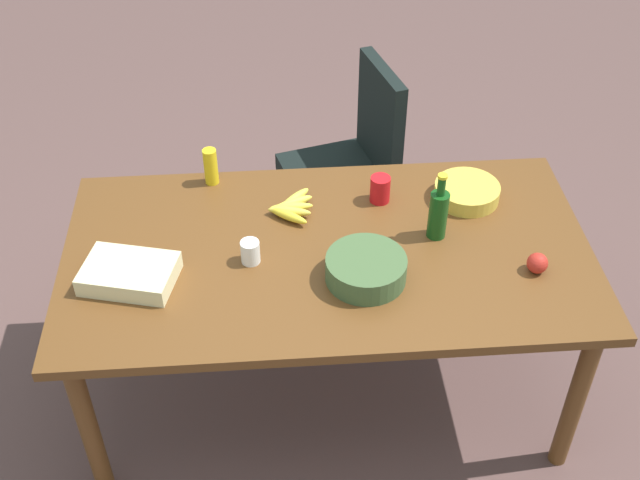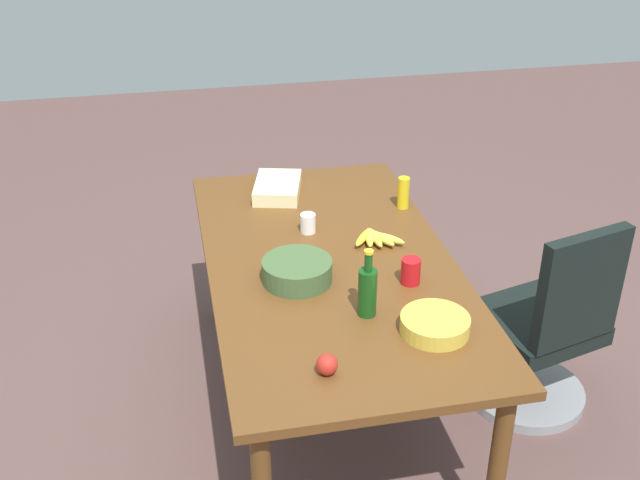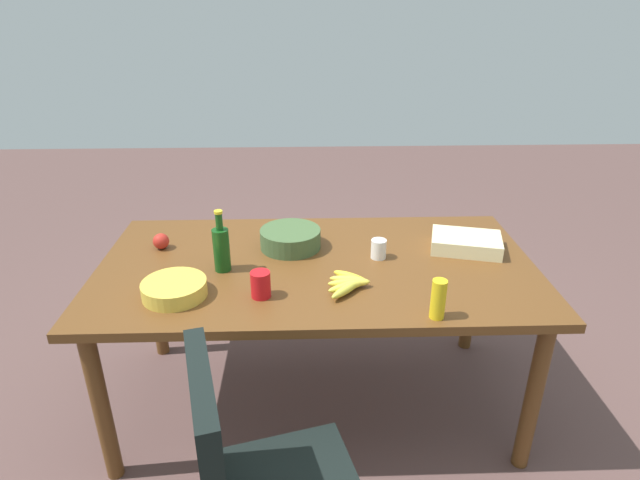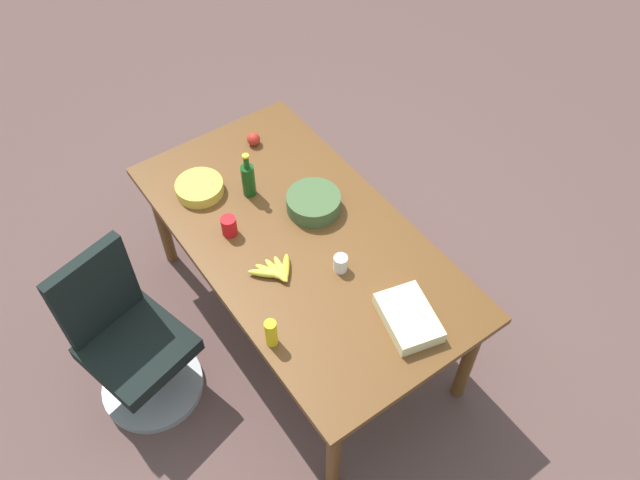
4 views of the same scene
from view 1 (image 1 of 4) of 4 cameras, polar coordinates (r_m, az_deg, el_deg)
The scene contains 12 objects.
ground_plane at distance 3.55m, azimuth 0.47°, elevation -10.40°, with size 10.00×10.00×0.00m, color brown.
conference_table at distance 3.03m, azimuth 0.54°, elevation -1.82°, with size 1.97×1.05×0.80m.
office_chair at distance 4.00m, azimuth 1.92°, elevation 4.01°, with size 0.59×0.59×1.00m.
salad_bowl at distance 2.83m, azimuth 3.29°, elevation -2.07°, with size 0.29×0.29×0.09m, color #405C34.
paper_cup at distance 2.91m, azimuth -4.98°, elevation -0.85°, with size 0.07×0.07×0.09m, color white.
chip_bowl at distance 3.25m, azimuth 10.41°, elevation 3.38°, with size 0.26×0.26×0.06m, color gold.
wine_bottle at distance 3.00m, azimuth 8.41°, elevation 1.92°, with size 0.08×0.08×0.28m.
apple_red at distance 2.97m, azimuth 15.21°, elevation -1.60°, with size 0.08×0.08×0.08m, color red.
red_solo_cup at distance 3.19m, azimuth 4.30°, elevation 3.63°, with size 0.08×0.08×0.11m, color red.
mustard_bottle at distance 3.29m, azimuth -7.78°, elevation 5.21°, with size 0.06×0.06×0.16m, color yellow.
sheet_cake at distance 2.91m, azimuth -13.41°, elevation -2.35°, with size 0.32×0.22×0.07m, color beige.
banana_bunch at distance 3.14m, azimuth -2.06°, elevation 2.35°, with size 0.19×0.24×0.04m.
Camera 1 is at (-0.20, -2.23, 2.76)m, focal length 44.96 mm.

